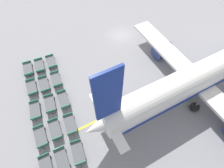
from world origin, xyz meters
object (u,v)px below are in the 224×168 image
at_px(baggage_dolly_row_near_col_c, 35,110).
at_px(baggage_dolly_row_mid_a_col_e, 62,160).
at_px(baggage_dolly_row_mid_b_col_a, 51,62).
at_px(baggage_dolly_row_mid_a_col_b, 44,84).
at_px(baggage_dolly_row_near_col_a, 28,69).
at_px(baggage_dolly_row_mid_a_col_c, 50,104).
at_px(baggage_dolly_row_mid_b_col_c, 64,100).
at_px(baggage_dolly_row_mid_b_col_d, 70,124).
at_px(baggage_dolly_row_mid_b_col_b, 56,79).
at_px(airplane, 202,75).
at_px(baggage_dolly_row_mid_b_col_e, 78,152).
at_px(baggage_dolly_row_near_col_d, 41,136).
at_px(baggage_dolly_row_near_col_b, 32,87).
at_px(baggage_dolly_row_mid_a_col_a, 40,66).
at_px(baggage_dolly_row_near_col_e, 46,167).
at_px(baggage_dolly_row_mid_a_col_d, 55,129).

xyz_separation_m(baggage_dolly_row_near_col_c, baggage_dolly_row_mid_a_col_e, (8.25, 2.24, 0.00)).
xyz_separation_m(baggage_dolly_row_mid_a_col_e, baggage_dolly_row_mid_b_col_a, (-16.98, 1.69, 0.00)).
relative_size(baggage_dolly_row_mid_a_col_b, baggage_dolly_row_mid_a_col_e, 1.00).
xyz_separation_m(baggage_dolly_row_near_col_a, baggage_dolly_row_mid_a_col_c, (8.25, 2.36, 0.00)).
xyz_separation_m(baggage_dolly_row_mid_b_col_a, baggage_dolly_row_mid_b_col_c, (8.47, 0.39, 0.00)).
bearing_deg(baggage_dolly_row_mid_b_col_d, baggage_dolly_row_mid_b_col_b, -177.72).
bearing_deg(baggage_dolly_row_mid_b_col_d, airplane, 87.19).
height_order(baggage_dolly_row_mid_b_col_c, baggage_dolly_row_mid_b_col_e, same).
xyz_separation_m(baggage_dolly_row_near_col_a, baggage_dolly_row_near_col_d, (12.78, 0.30, 0.00)).
xyz_separation_m(baggage_dolly_row_mid_b_col_b, baggage_dolly_row_mid_b_col_c, (4.25, 0.32, 0.00)).
bearing_deg(baggage_dolly_row_near_col_a, baggage_dolly_row_near_col_d, 1.36).
relative_size(baggage_dolly_row_near_col_b, baggage_dolly_row_mid_a_col_e, 1.00).
relative_size(baggage_dolly_row_mid_a_col_a, baggage_dolly_row_mid_b_col_b, 1.00).
xyz_separation_m(baggage_dolly_row_mid_a_col_e, baggage_dolly_row_mid_b_col_b, (-12.75, 1.76, 0.00)).
distance_m(baggage_dolly_row_near_col_e, baggage_dolly_row_mid_b_col_e, 4.10).
height_order(baggage_dolly_row_mid_b_col_b, baggage_dolly_row_mid_b_col_e, same).
xyz_separation_m(baggage_dolly_row_near_col_b, baggage_dolly_row_mid_b_col_a, (-4.37, 3.93, 0.00)).
xyz_separation_m(baggage_dolly_row_near_col_d, baggage_dolly_row_near_col_e, (4.10, 0.09, 0.00)).
distance_m(baggage_dolly_row_near_col_a, baggage_dolly_row_mid_b_col_a, 4.06).
bearing_deg(baggage_dolly_row_near_col_c, baggage_dolly_row_near_col_d, 2.43).
distance_m(baggage_dolly_row_near_col_e, baggage_dolly_row_mid_a_col_b, 12.69).
distance_m(baggage_dolly_row_near_col_d, baggage_dolly_row_mid_a_col_a, 12.94).
height_order(baggage_dolly_row_mid_a_col_b, baggage_dolly_row_mid_b_col_d, same).
relative_size(baggage_dolly_row_near_col_a, baggage_dolly_row_mid_b_col_d, 1.00).
bearing_deg(baggage_dolly_row_near_col_a, airplane, 61.38).
height_order(baggage_dolly_row_near_col_c, baggage_dolly_row_mid_b_col_a, same).
bearing_deg(baggage_dolly_row_near_col_d, airplane, 88.27).
bearing_deg(baggage_dolly_row_mid_b_col_a, baggage_dolly_row_mid_a_col_c, -11.35).
distance_m(baggage_dolly_row_near_col_c, baggage_dolly_row_mid_a_col_c, 2.26).
relative_size(baggage_dolly_row_near_col_b, baggage_dolly_row_mid_a_col_d, 1.00).
bearing_deg(baggage_dolly_row_mid_b_col_e, baggage_dolly_row_near_col_e, -86.51).
bearing_deg(baggage_dolly_row_mid_b_col_b, baggage_dolly_row_mid_b_col_c, 4.27).
distance_m(baggage_dolly_row_mid_a_col_e, baggage_dolly_row_mid_b_col_d, 4.74).
bearing_deg(baggage_dolly_row_near_col_e, baggage_dolly_row_mid_a_col_d, 156.07).
relative_size(airplane, baggage_dolly_row_mid_a_col_c, 10.39).
height_order(baggage_dolly_row_mid_a_col_a, baggage_dolly_row_mid_a_col_e, same).
bearing_deg(baggage_dolly_row_mid_a_col_a, baggage_dolly_row_mid_b_col_a, 94.13).
height_order(airplane, baggage_dolly_row_mid_b_col_b, airplane).
relative_size(baggage_dolly_row_near_col_a, baggage_dolly_row_near_col_e, 0.99).
xyz_separation_m(baggage_dolly_row_near_col_d, baggage_dolly_row_mid_a_col_a, (-12.83, 1.67, 0.00)).
relative_size(baggage_dolly_row_mid_a_col_d, baggage_dolly_row_mid_b_col_c, 1.00).
xyz_separation_m(airplane, baggage_dolly_row_near_col_c, (-5.00, -24.66, -2.91)).
height_order(baggage_dolly_row_near_col_a, baggage_dolly_row_near_col_e, same).
bearing_deg(baggage_dolly_row_near_col_d, baggage_dolly_row_mid_b_col_d, 93.55).
relative_size(baggage_dolly_row_near_col_d, baggage_dolly_row_mid_b_col_e, 1.01).
height_order(baggage_dolly_row_mid_a_col_b, baggage_dolly_row_mid_b_col_c, same).
xyz_separation_m(baggage_dolly_row_mid_a_col_c, baggage_dolly_row_mid_b_col_c, (0.02, 2.08, 0.00)).
height_order(baggage_dolly_row_mid_b_col_a, baggage_dolly_row_mid_b_col_e, same).
height_order(baggage_dolly_row_mid_a_col_d, baggage_dolly_row_mid_a_col_e, same).
xyz_separation_m(baggage_dolly_row_near_col_d, baggage_dolly_row_mid_b_col_a, (-12.98, 3.75, 0.00)).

